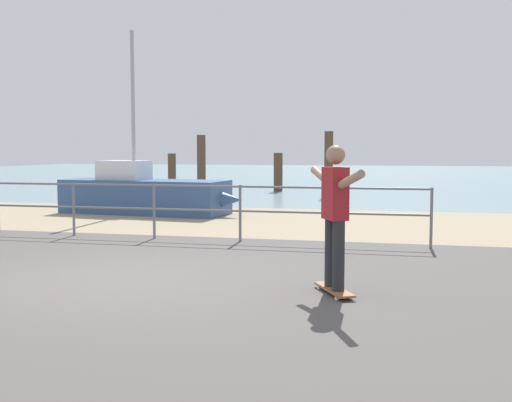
% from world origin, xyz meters
% --- Properties ---
extents(ground_plane, '(24.00, 10.00, 0.04)m').
position_xyz_m(ground_plane, '(0.00, -1.00, 0.00)').
color(ground_plane, '#514C49').
rests_on(ground_plane, ground).
extents(beach_strip, '(24.00, 6.00, 0.04)m').
position_xyz_m(beach_strip, '(0.00, 7.00, 0.00)').
color(beach_strip, tan).
rests_on(beach_strip, ground).
extents(sea_surface, '(72.00, 50.00, 0.04)m').
position_xyz_m(sea_surface, '(0.00, 35.00, 0.00)').
color(sea_surface, '#75939E').
rests_on(sea_surface, ground).
extents(railing_fence, '(11.73, 0.05, 1.05)m').
position_xyz_m(railing_fence, '(-1.75, 3.60, 0.70)').
color(railing_fence, slate).
rests_on(railing_fence, ground).
extents(sailboat, '(5.04, 1.87, 4.76)m').
position_xyz_m(sailboat, '(-2.81, 7.83, 0.52)').
color(sailboat, '#335184').
rests_on(sailboat, ground).
extents(skateboard, '(0.55, 0.80, 0.08)m').
position_xyz_m(skateboard, '(2.87, -0.11, 0.07)').
color(skateboard, brown).
rests_on(skateboard, ground).
extents(skateboarder, '(0.76, 1.32, 1.65)m').
position_xyz_m(skateboarder, '(2.87, -0.11, 1.02)').
color(skateboarder, '#26262B').
rests_on(skateboarder, skateboard).
extents(groyne_post_0, '(0.34, 0.34, 1.54)m').
position_xyz_m(groyne_post_0, '(-5.85, 17.28, 0.77)').
color(groyne_post_0, '#513826').
rests_on(groyne_post_0, ground).
extents(groyne_post_1, '(0.32, 0.32, 2.22)m').
position_xyz_m(groyne_post_1, '(-3.56, 14.33, 1.11)').
color(groyne_post_1, '#513826').
rests_on(groyne_post_1, ground).
extents(groyne_post_2, '(0.36, 0.36, 1.57)m').
position_xyz_m(groyne_post_2, '(-1.27, 17.17, 0.78)').
color(groyne_post_2, '#513826').
rests_on(groyne_post_2, ground).
extents(groyne_post_3, '(0.31, 0.31, 2.34)m').
position_xyz_m(groyne_post_3, '(1.02, 14.93, 1.17)').
color(groyne_post_3, '#513826').
rests_on(groyne_post_3, ground).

